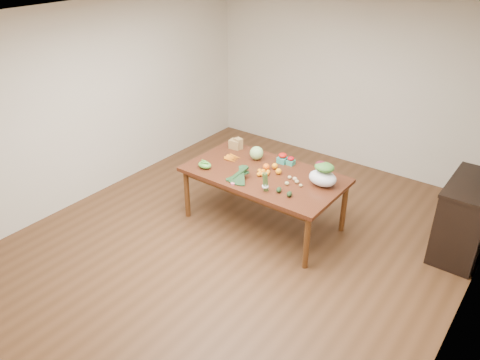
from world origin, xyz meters
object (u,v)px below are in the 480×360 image
Objects in this scene: kale_bunch at (238,176)px; salad_bag at (323,175)px; paper_bag at (235,143)px; mandarin_cluster at (263,172)px; dining_table at (263,199)px; cabbage at (257,153)px; asparagus_bundle at (265,182)px; cabinet at (465,218)px.

salad_bag reaches higher than kale_bunch.
kale_bunch is (0.61, -0.76, 0.00)m from paper_bag.
salad_bag is (0.72, 0.21, 0.09)m from mandarin_cluster.
cabbage is at bearing 138.99° from dining_table.
kale_bunch is (-0.14, -0.37, 0.45)m from dining_table.
salad_bag reaches higher than asparagus_bundle.
paper_bag is (-0.75, 0.39, 0.45)m from dining_table.
kale_bunch is at bearing -179.59° from asparagus_bundle.
dining_table is 11.10× the size of mandarin_cluster.
cabinet is 2.67m from cabbage.
kale_bunch is 1.16× the size of salad_bag.
mandarin_cluster is 0.41m from asparagus_bundle.
paper_bag is 0.97m from kale_bunch.
cabbage is 0.73× the size of asparagus_bundle.
cabinet reaches higher than paper_bag.
dining_table is at bearing -27.28° from paper_bag.
mandarin_cluster is 0.76m from salad_bag.
salad_bag is at bearing -8.70° from paper_bag.
salad_bag is at bearing 16.38° from mandarin_cluster.
paper_bag is at bearing 171.30° from salad_bag.
dining_table is 0.61m from kale_bunch.
cabinet is 2.55× the size of kale_bunch.
kale_bunch is at bearing -75.39° from cabbage.
cabinet is at bearing 28.62° from kale_bunch.
salad_bag reaches higher than mandarin_cluster.
cabbage is (-0.31, 0.27, 0.47)m from dining_table.
asparagus_bundle is 0.71m from salad_bag.
paper_bag is 0.88m from mandarin_cluster.
dining_table is at bearing 106.16° from mandarin_cluster.
asparagus_bundle is (0.57, -0.65, 0.03)m from cabbage.
dining_table is at bearing -41.38° from cabbage.
dining_table is 0.68m from asparagus_bundle.
cabbage is (0.44, -0.11, 0.01)m from paper_bag.
asparagus_bundle is at bearing -147.12° from cabinet.
cabbage is 0.46× the size of kale_bunch.
cabinet is at bearing 22.44° from dining_table.
cabbage is at bearing 104.97° from kale_bunch.
paper_bag is 1.20× the size of mandarin_cluster.
kale_bunch is at bearing -51.37° from paper_bag.
asparagus_bundle reaches higher than dining_table.
salad_bag is at bearing 12.54° from dining_table.
mandarin_cluster is 0.52× the size of salad_bag.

